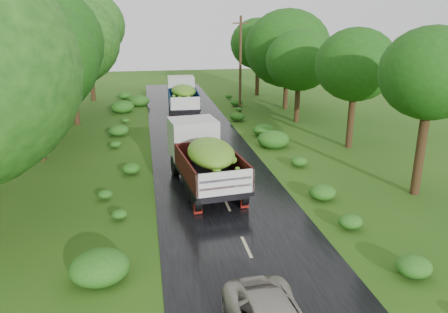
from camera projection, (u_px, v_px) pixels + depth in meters
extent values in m
cube|color=black|center=(241.00, 235.00, 17.43)|extent=(6.50, 80.00, 0.02)
cube|color=#BFB78C|center=(246.00, 247.00, 16.49)|extent=(0.12, 1.60, 0.00)
cube|color=#BFB78C|center=(227.00, 204.00, 20.23)|extent=(0.12, 1.60, 0.00)
cube|color=#BFB78C|center=(213.00, 174.00, 23.97)|extent=(0.12, 1.60, 0.00)
cube|color=#BFB78C|center=(203.00, 153.00, 27.71)|extent=(0.12, 1.60, 0.00)
cube|color=#BFB78C|center=(196.00, 136.00, 31.45)|extent=(0.12, 1.60, 0.00)
cube|color=#BFB78C|center=(190.00, 123.00, 35.19)|extent=(0.12, 1.60, 0.00)
cube|color=#BFB78C|center=(185.00, 113.00, 38.93)|extent=(0.12, 1.60, 0.00)
cube|color=#BFB78C|center=(181.00, 104.00, 42.67)|extent=(0.12, 1.60, 0.00)
cube|color=#BFB78C|center=(178.00, 97.00, 46.41)|extent=(0.12, 1.60, 0.00)
cube|color=#BFB78C|center=(175.00, 91.00, 50.16)|extent=(0.12, 1.60, 0.00)
cube|color=black|center=(205.00, 175.00, 21.91)|extent=(2.63, 6.47, 0.31)
cylinder|color=black|center=(175.00, 166.00, 23.75)|extent=(0.44, 1.15, 1.12)
cylinder|color=black|center=(214.00, 162.00, 24.34)|extent=(0.44, 1.15, 1.12)
cylinder|color=black|center=(190.00, 191.00, 20.36)|extent=(0.44, 1.15, 1.12)
cylinder|color=black|center=(234.00, 186.00, 20.96)|extent=(0.44, 1.15, 1.12)
cylinder|color=black|center=(196.00, 200.00, 19.32)|extent=(0.44, 1.15, 1.12)
cylinder|color=black|center=(242.00, 194.00, 19.92)|extent=(0.44, 1.15, 1.12)
cube|color=maroon|center=(198.00, 209.00, 19.05)|extent=(0.38, 0.09, 0.50)
cube|color=maroon|center=(245.00, 203.00, 19.65)|extent=(0.38, 0.09, 0.50)
cube|color=silver|center=(193.00, 138.00, 23.82)|extent=(2.69, 2.39, 2.12)
cube|color=black|center=(211.00, 178.00, 20.77)|extent=(3.10, 5.06, 0.18)
cube|color=#4D0D11|center=(185.00, 168.00, 20.23)|extent=(0.63, 4.78, 1.06)
cube|color=#4D0D11|center=(236.00, 163.00, 20.92)|extent=(0.63, 4.78, 1.06)
cube|color=#4D0D11|center=(199.00, 151.00, 22.72)|extent=(2.56, 0.38, 1.06)
cube|color=silver|center=(226.00, 183.00, 18.43)|extent=(2.56, 0.38, 1.06)
ellipsoid|color=#498618|center=(211.00, 152.00, 20.37)|extent=(2.60, 4.25, 1.12)
cube|color=black|center=(183.00, 105.00, 38.67)|extent=(2.06, 6.20, 0.31)
cylinder|color=black|center=(170.00, 103.00, 40.67)|extent=(0.34, 1.10, 1.09)
cylinder|color=black|center=(193.00, 102.00, 40.98)|extent=(0.34, 1.10, 1.09)
cylinder|color=black|center=(172.00, 111.00, 37.26)|extent=(0.34, 1.10, 1.09)
cylinder|color=black|center=(196.00, 110.00, 37.57)|extent=(0.34, 1.10, 1.09)
cylinder|color=black|center=(172.00, 114.00, 36.21)|extent=(0.34, 1.10, 1.09)
cylinder|color=black|center=(198.00, 113.00, 36.52)|extent=(0.34, 1.10, 1.09)
cube|color=maroon|center=(173.00, 118.00, 35.93)|extent=(0.37, 0.05, 0.49)
cube|color=maroon|center=(198.00, 117.00, 36.24)|extent=(0.37, 0.05, 0.49)
cube|color=silver|center=(181.00, 88.00, 40.61)|extent=(2.47, 2.14, 2.07)
cube|color=black|center=(184.00, 105.00, 37.52)|extent=(2.64, 4.76, 0.17)
cube|color=navy|center=(169.00, 99.00, 37.16)|extent=(0.22, 4.69, 1.04)
cube|color=navy|center=(198.00, 98.00, 37.51)|extent=(0.22, 4.69, 1.04)
cube|color=navy|center=(182.00, 94.00, 39.50)|extent=(2.51, 0.16, 1.04)
cube|color=silver|center=(186.00, 103.00, 35.17)|extent=(2.51, 0.16, 1.04)
ellipsoid|color=#498618|center=(183.00, 91.00, 37.13)|extent=(2.22, 4.00, 1.09)
cylinder|color=#382616|center=(240.00, 65.00, 38.15)|extent=(0.26, 0.26, 8.31)
cube|color=#382616|center=(241.00, 23.00, 37.05)|extent=(1.45, 0.35, 0.10)
cylinder|color=black|center=(35.00, 104.00, 25.32)|extent=(0.44, 0.44, 6.86)
ellipsoid|color=#1A460D|center=(29.00, 58.00, 24.51)|extent=(3.93, 3.93, 3.54)
cylinder|color=black|center=(41.00, 87.00, 29.14)|extent=(0.46, 0.46, 7.56)
ellipsoid|color=#1A460D|center=(35.00, 43.00, 28.25)|extent=(4.19, 4.19, 3.77)
cylinder|color=black|center=(73.00, 78.00, 33.84)|extent=(0.46, 0.46, 7.43)
ellipsoid|color=#1A460D|center=(69.00, 40.00, 32.97)|extent=(3.92, 3.92, 3.53)
cylinder|color=black|center=(50.00, 67.00, 37.88)|extent=(0.48, 0.48, 8.13)
ellipsoid|color=#1A460D|center=(45.00, 30.00, 36.93)|extent=(4.41, 4.41, 3.97)
cylinder|color=black|center=(90.00, 59.00, 43.34)|extent=(0.48, 0.48, 8.41)
ellipsoid|color=#1A460D|center=(87.00, 25.00, 42.35)|extent=(3.83, 3.83, 3.45)
cylinder|color=black|center=(424.00, 128.00, 20.41)|extent=(0.44, 0.44, 6.67)
ellipsoid|color=#174812|center=(432.00, 73.00, 19.63)|extent=(3.07, 3.07, 2.76)
cylinder|color=black|center=(352.00, 101.00, 28.03)|extent=(0.43, 0.43, 6.14)
ellipsoid|color=#174812|center=(356.00, 65.00, 27.31)|extent=(3.19, 3.19, 2.87)
cylinder|color=black|center=(298.00, 87.00, 35.07)|extent=(0.41, 0.41, 5.62)
ellipsoid|color=#174812|center=(299.00, 60.00, 34.41)|extent=(3.26, 3.26, 2.94)
cylinder|color=black|center=(286.00, 75.00, 39.93)|extent=(0.43, 0.43, 6.24)
ellipsoid|color=#174812|center=(288.00, 48.00, 39.20)|extent=(3.93, 3.93, 3.54)
cylinder|color=black|center=(258.00, 66.00, 46.82)|extent=(0.43, 0.43, 6.20)
ellipsoid|color=#174812|center=(258.00, 44.00, 46.09)|extent=(3.44, 3.44, 3.09)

